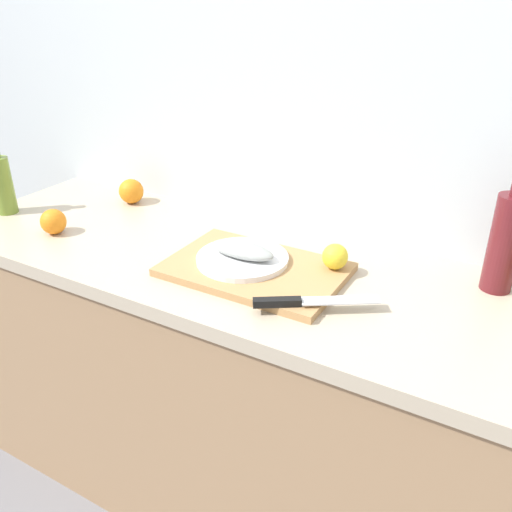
# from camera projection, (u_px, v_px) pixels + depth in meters

# --- Properties ---
(ground_plane) EXTENTS (12.00, 12.00, 0.00)m
(ground_plane) POSITION_uv_depth(u_px,v_px,m) (260.00, 500.00, 1.82)
(ground_plane) COLOR slate
(back_wall) EXTENTS (3.20, 0.05, 2.50)m
(back_wall) POSITION_uv_depth(u_px,v_px,m) (318.00, 112.00, 1.51)
(back_wall) COLOR silver
(back_wall) RESTS_ON ground_plane
(kitchen_counter) EXTENTS (2.00, 0.60, 0.90)m
(kitchen_counter) POSITION_uv_depth(u_px,v_px,m) (261.00, 398.00, 1.62)
(kitchen_counter) COLOR #9E7A56
(kitchen_counter) RESTS_ON ground_plane
(cutting_board) EXTENTS (0.45, 0.30, 0.02)m
(cutting_board) POSITION_uv_depth(u_px,v_px,m) (256.00, 270.00, 1.39)
(cutting_board) COLOR tan
(cutting_board) RESTS_ON kitchen_counter
(white_plate) EXTENTS (0.24, 0.24, 0.01)m
(white_plate) POSITION_uv_depth(u_px,v_px,m) (242.00, 259.00, 1.40)
(white_plate) COLOR white
(white_plate) RESTS_ON cutting_board
(fish_fillet) EXTENTS (0.18, 0.08, 0.04)m
(fish_fillet) POSITION_uv_depth(u_px,v_px,m) (242.00, 250.00, 1.39)
(fish_fillet) COLOR #999E99
(fish_fillet) RESTS_ON white_plate
(chef_knife) EXTENTS (0.26, 0.18, 0.02)m
(chef_knife) POSITION_uv_depth(u_px,v_px,m) (300.00, 301.00, 1.21)
(chef_knife) COLOR silver
(chef_knife) RESTS_ON cutting_board
(lemon_0) EXTENTS (0.07, 0.07, 0.07)m
(lemon_0) POSITION_uv_depth(u_px,v_px,m) (335.00, 257.00, 1.36)
(lemon_0) COLOR yellow
(lemon_0) RESTS_ON cutting_board
(olive_oil_bottle) EXTENTS (0.06, 0.06, 0.25)m
(olive_oil_bottle) POSITION_uv_depth(u_px,v_px,m) (2.00, 184.00, 1.72)
(olive_oil_bottle) COLOR olive
(olive_oil_bottle) RESTS_ON kitchen_counter
(wine_bottle) EXTENTS (0.07, 0.07, 0.33)m
(wine_bottle) POSITION_uv_depth(u_px,v_px,m) (505.00, 241.00, 1.26)
(wine_bottle) COLOR #59191E
(wine_bottle) RESTS_ON kitchen_counter
(orange_0) EXTENTS (0.08, 0.08, 0.08)m
(orange_0) POSITION_uv_depth(u_px,v_px,m) (53.00, 222.00, 1.60)
(orange_0) COLOR orange
(orange_0) RESTS_ON kitchen_counter
(orange_1) EXTENTS (0.08, 0.08, 0.08)m
(orange_1) POSITION_uv_depth(u_px,v_px,m) (131.00, 191.00, 1.83)
(orange_1) COLOR orange
(orange_1) RESTS_ON kitchen_counter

